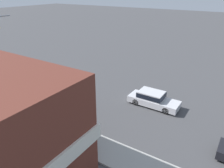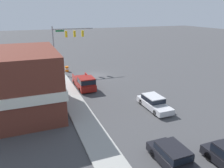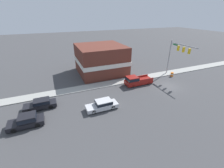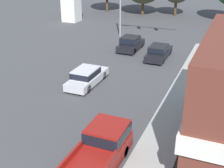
{
  "view_description": "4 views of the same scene",
  "coord_description": "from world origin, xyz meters",
  "px_view_note": "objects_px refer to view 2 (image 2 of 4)",
  "views": [
    {
      "loc": [
        15.61,
        21.56,
        10.58
      ],
      "look_at": [
        0.48,
        11.77,
        2.55
      ],
      "focal_mm": 35.0,
      "sensor_mm": 36.0,
      "label": 1
    },
    {
      "loc": [
        10.31,
        33.57,
        10.3
      ],
      "look_at": [
        1.25,
        10.8,
        2.05
      ],
      "focal_mm": 35.0,
      "sensor_mm": 36.0,
      "label": 2
    },
    {
      "loc": [
        -20.34,
        20.76,
        13.46
      ],
      "look_at": [
        0.06,
        12.29,
        2.79
      ],
      "focal_mm": 24.0,
      "sensor_mm": 36.0,
      "label": 3
    },
    {
      "loc": [
        8.96,
        -6.47,
        10.63
      ],
      "look_at": [
        1.3,
        11.96,
        1.77
      ],
      "focal_mm": 50.0,
      "sensor_mm": 36.0,
      "label": 4
    }
  ],
  "objects_px": {
    "car_lead": "(154,102)",
    "construction_barrel": "(67,69)",
    "car_oncoming": "(174,157)",
    "pickup_truck_parked": "(85,82)"
  },
  "relations": [
    {
      "from": "pickup_truck_parked",
      "to": "construction_barrel",
      "type": "relative_size",
      "value": 5.89
    },
    {
      "from": "car_lead",
      "to": "car_oncoming",
      "type": "distance_m",
      "value": 9.5
    },
    {
      "from": "car_lead",
      "to": "pickup_truck_parked",
      "type": "distance_m",
      "value": 10.6
    },
    {
      "from": "car_oncoming",
      "to": "pickup_truck_parked",
      "type": "distance_m",
      "value": 17.89
    },
    {
      "from": "car_lead",
      "to": "construction_barrel",
      "type": "height_order",
      "value": "car_lead"
    },
    {
      "from": "construction_barrel",
      "to": "pickup_truck_parked",
      "type": "bearing_deg",
      "value": 93.68
    },
    {
      "from": "car_oncoming",
      "to": "construction_barrel",
      "type": "relative_size",
      "value": 4.9
    },
    {
      "from": "car_lead",
      "to": "pickup_truck_parked",
      "type": "relative_size",
      "value": 0.86
    },
    {
      "from": "car_lead",
      "to": "pickup_truck_parked",
      "type": "height_order",
      "value": "pickup_truck_parked"
    },
    {
      "from": "car_lead",
      "to": "construction_barrel",
      "type": "xyz_separation_m",
      "value": [
        6.03,
        -19.03,
        -0.27
      ]
    }
  ]
}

